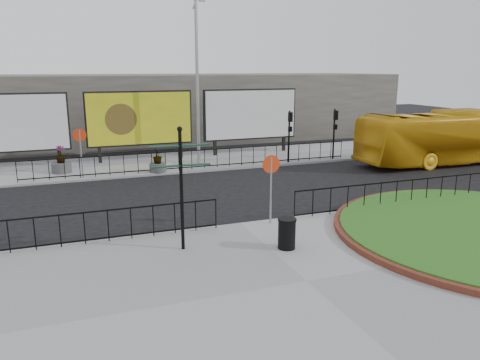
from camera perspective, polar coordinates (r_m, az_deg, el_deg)
name	(u,v)px	position (r m, az deg, el deg)	size (l,w,h in m)	color
ground	(240,226)	(16.84, 0.02, -5.62)	(90.00, 90.00, 0.00)	black
pavement_near	(307,283)	(12.60, 8.13, -12.34)	(30.00, 10.00, 0.12)	gray
pavement_far	(170,162)	(28.01, -8.53, 2.14)	(44.00, 6.00, 0.12)	gray
railing_near_left	(60,231)	(15.41, -21.09, -5.78)	(10.00, 0.10, 1.10)	black
railing_near_right	(396,194)	(19.54, 18.53, -1.57)	(9.00, 0.10, 1.10)	black
railing_far	(198,159)	(25.54, -5.12, 2.53)	(18.00, 0.10, 1.10)	black
speed_sign_far	(80,142)	(24.59, -18.90, 4.37)	(0.64, 0.07, 2.47)	gray
speed_sign_near	(271,174)	(16.32, 3.80, 0.73)	(0.64, 0.07, 2.47)	gray
billboard_left	(8,124)	(28.20, -26.39, 6.19)	(6.20, 0.31, 4.10)	black
billboard_mid	(140,119)	(28.33, -12.11, 7.32)	(6.20, 0.31, 4.10)	black
billboard_right	(250,115)	(30.13, 1.29, 7.97)	(6.20, 0.31, 4.10)	black
lamp_post	(197,80)	(26.86, -5.22, 12.00)	(0.74, 0.18, 9.23)	gray
signal_pole_a	(290,129)	(27.28, 6.07, 6.25)	(0.22, 0.26, 3.00)	black
signal_pole_b	(335,126)	(28.73, 11.48, 6.43)	(0.22, 0.26, 3.00)	black
building_backdrop	(142,108)	(37.45, -11.87, 8.63)	(40.00, 10.00, 5.00)	#666359
fingerpost_sign	(181,177)	(13.92, -7.20, 0.40)	(1.76, 0.34, 3.77)	black
litter_bin	(287,233)	(14.43, 5.73, -6.48)	(0.58, 0.58, 0.96)	black
bus	(447,137)	(29.97, 23.96, 4.77)	(2.62, 11.19, 3.12)	gold
planter_a	(61,164)	(26.39, -20.96, 1.87)	(1.01, 1.01, 1.43)	#4C4C4F
planter_b	(158,163)	(25.19, -10.01, 2.02)	(0.88, 0.88, 1.31)	#4C4C4F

